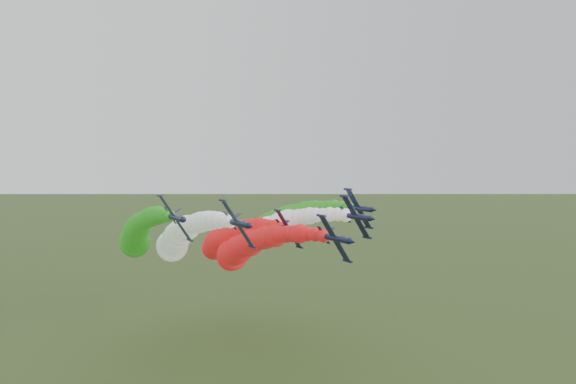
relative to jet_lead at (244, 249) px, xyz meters
name	(u,v)px	position (x,y,z in m)	size (l,w,h in m)	color
jet_lead	(244,249)	(0.00, 0.00, 0.00)	(14.49, 76.55, 21.76)	#111534
jet_inner_left	(179,238)	(-15.42, 5.89, 2.91)	(14.36, 76.43, 21.63)	#111534
jet_inner_right	(266,232)	(9.31, 6.32, 3.02)	(14.37, 76.43, 21.64)	#111534
jet_outer_left	(137,234)	(-23.50, 15.94, 3.29)	(14.49, 76.55, 21.76)	#111534
jet_outer_right	(272,226)	(15.21, 14.53, 3.76)	(14.89, 76.95, 22.16)	#111534
jet_trail	(224,240)	(3.56, 23.41, -0.71)	(14.31, 76.37, 21.58)	#111534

